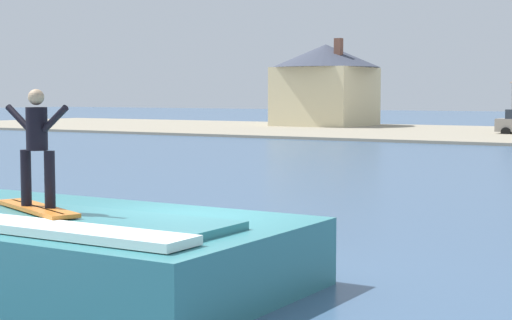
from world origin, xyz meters
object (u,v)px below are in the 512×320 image
object	(u,v)px
house_with_chimney	(325,81)
surfer	(37,141)
surfboard	(37,208)
wave_crest	(62,247)

from	to	relation	value
house_with_chimney	surfer	bearing A→B (deg)	-67.44
surfboard	surfer	bearing A→B (deg)	-20.93
surfboard	house_with_chimney	bearing A→B (deg)	112.52
wave_crest	surfboard	world-z (taller)	surfboard
surfboard	house_with_chimney	distance (m)	61.18
surfboard	surfer	distance (m)	1.03
surfer	house_with_chimney	world-z (taller)	house_with_chimney
wave_crest	surfer	bearing A→B (deg)	-97.05
surfboard	wave_crest	bearing A→B (deg)	74.22
wave_crest	surfer	size ratio (longest dim) A/B	4.18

